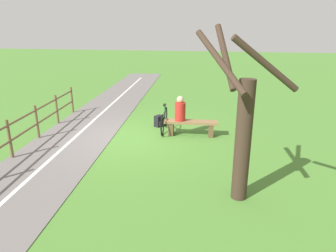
{
  "coord_description": "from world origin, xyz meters",
  "views": [
    {
      "loc": [
        -3.07,
        8.51,
        3.26
      ],
      "look_at": [
        -1.49,
        0.8,
        0.72
      ],
      "focal_mm": 31.92,
      "sensor_mm": 36.0,
      "label": 1
    }
  ],
  "objects_px": {
    "bicycle": "(164,120)",
    "tree_near_bench": "(242,129)",
    "bench": "(191,125)",
    "backpack": "(159,121)",
    "person_seated": "(180,110)"
  },
  "relations": [
    {
      "from": "person_seated",
      "to": "backpack",
      "type": "height_order",
      "value": "person_seated"
    },
    {
      "from": "person_seated",
      "to": "tree_near_bench",
      "type": "relative_size",
      "value": 0.23
    },
    {
      "from": "bicycle",
      "to": "tree_near_bench",
      "type": "xyz_separation_m",
      "value": [
        -2.35,
        3.89,
        1.12
      ]
    },
    {
      "from": "bench",
      "to": "backpack",
      "type": "xyz_separation_m",
      "value": [
        1.23,
        -0.72,
        -0.15
      ]
    },
    {
      "from": "bicycle",
      "to": "bench",
      "type": "bearing_deg",
      "value": 66.33
    },
    {
      "from": "person_seated",
      "to": "tree_near_bench",
      "type": "bearing_deg",
      "value": 111.73
    },
    {
      "from": "bench",
      "to": "tree_near_bench",
      "type": "bearing_deg",
      "value": 106.85
    },
    {
      "from": "bench",
      "to": "person_seated",
      "type": "height_order",
      "value": "person_seated"
    },
    {
      "from": "bicycle",
      "to": "tree_near_bench",
      "type": "distance_m",
      "value": 4.68
    },
    {
      "from": "bench",
      "to": "backpack",
      "type": "height_order",
      "value": "bench"
    },
    {
      "from": "bench",
      "to": "bicycle",
      "type": "bearing_deg",
      "value": -22.32
    },
    {
      "from": "bicycle",
      "to": "tree_near_bench",
      "type": "relative_size",
      "value": 0.5
    },
    {
      "from": "bicycle",
      "to": "backpack",
      "type": "height_order",
      "value": "bicycle"
    },
    {
      "from": "bench",
      "to": "tree_near_bench",
      "type": "distance_m",
      "value": 4.02
    },
    {
      "from": "bicycle",
      "to": "person_seated",
      "type": "bearing_deg",
      "value": 55.01
    }
  ]
}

